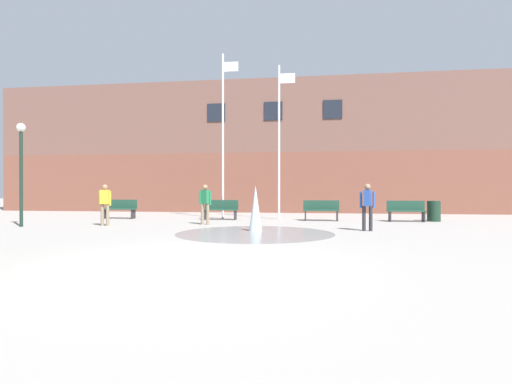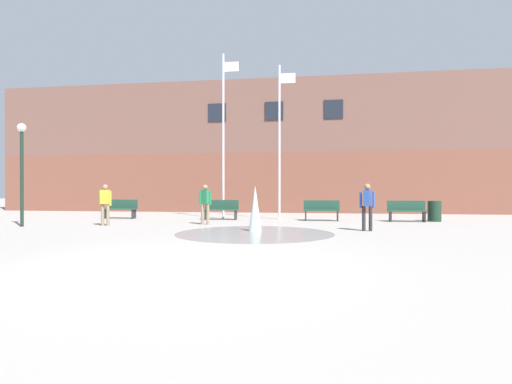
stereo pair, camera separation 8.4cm
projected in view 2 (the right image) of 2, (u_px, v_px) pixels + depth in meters
ground_plane at (184, 264)px, 7.43m from camera, size 100.00×100.00×0.00m
library_building at (279, 150)px, 26.86m from camera, size 36.00×6.05×8.12m
splash_fountain at (255, 218)px, 13.07m from camera, size 5.03×5.03×1.52m
park_bench_far_left at (121, 209)px, 19.24m from camera, size 1.60×0.44×0.91m
park_bench_left_of_flagpoles at (221, 209)px, 18.49m from camera, size 1.60×0.44×0.91m
park_bench_under_left_flagpole at (321, 210)px, 17.83m from camera, size 1.60×0.44×0.91m
park_bench_far_right at (407, 211)px, 17.30m from camera, size 1.60×0.44×0.91m
adult_watching at (367, 203)px, 13.39m from camera, size 0.50×0.38×1.59m
teen_by_trashcan at (105, 201)px, 15.39m from camera, size 0.50×0.25×1.59m
adult_in_red at (205, 201)px, 15.88m from camera, size 0.50×0.33×1.59m
flagpole_left at (224, 131)px, 19.12m from camera, size 0.80×0.10×7.90m
flagpole_right at (280, 137)px, 18.72m from camera, size 0.80×0.10×7.24m
lamp_post_left_lane at (22, 159)px, 14.99m from camera, size 0.32×0.32×3.88m
trash_can at (434, 211)px, 17.44m from camera, size 0.56×0.56×0.90m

